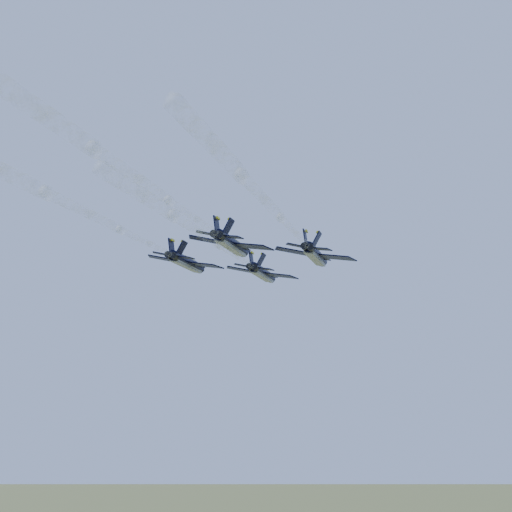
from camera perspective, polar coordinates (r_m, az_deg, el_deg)
The scene contains 8 objects.
jet_lead at distance 119.42m, azimuth 0.56°, elevation -1.41°, with size 11.97×16.33×4.08m.
jet_left at distance 112.25m, azimuth -5.50°, elevation -0.56°, with size 11.97×16.33×4.08m.
jet_right at distance 107.14m, azimuth 4.81°, elevation 0.05°, with size 11.97×16.33×4.08m.
jet_slot at distance 100.50m, azimuth -1.91°, elevation 0.93°, with size 11.97×16.33×4.08m.
smoke_trail_lead at distance 82.31m, azimuth -5.91°, elevation 4.31°, with size 15.29×52.10×1.84m.
smoke_trail_left at distance 77.16m, azimuth -15.40°, elevation 5.97°, with size 15.29×52.10×1.84m.
smoke_trail_right at distance 69.64m, azimuth -0.51°, elevation 7.61°, with size 15.29×52.10×1.84m.
smoke_trail_slot at distance 64.91m, azimuth -11.68°, elevation 9.53°, with size 15.29×52.10×1.84m.
Camera 1 is at (51.58, -96.52, 77.82)m, focal length 50.00 mm.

